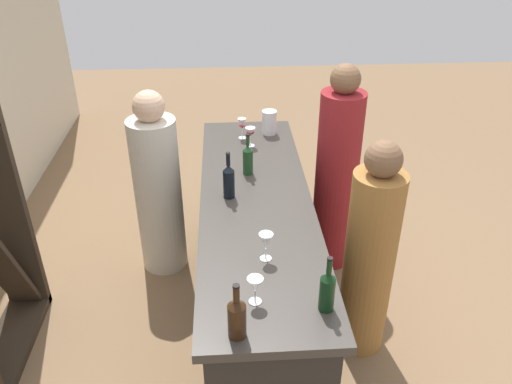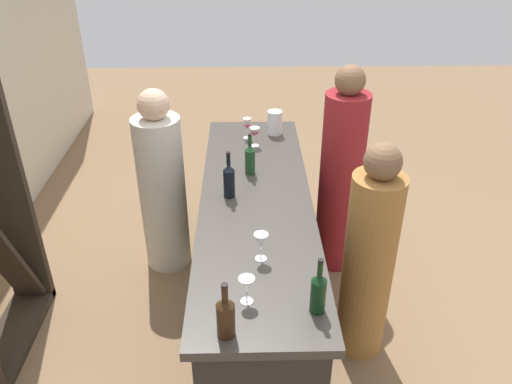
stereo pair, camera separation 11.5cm
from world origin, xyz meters
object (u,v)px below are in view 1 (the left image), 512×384
(person_left_guest, at_px, (369,259))
(wine_bottle_second_right_olive_green, at_px, (248,159))
(wine_glass_far_left, at_px, (255,285))
(wine_glass_near_right, at_px, (242,125))
(wine_bottle_second_left_dark_green, at_px, (327,290))
(water_pitcher, at_px, (269,122))
(wine_bottle_leftmost_amber_brown, at_px, (237,317))
(wine_glass_near_left, at_px, (266,242))
(wine_glass_near_center, at_px, (250,133))
(person_right_guest, at_px, (158,191))
(person_center_guest, at_px, (337,177))
(wine_bottle_center_near_black, at_px, (229,180))

(person_left_guest, bearing_deg, wine_bottle_second_right_olive_green, -48.64)
(wine_glass_far_left, height_order, person_left_guest, person_left_guest)
(wine_glass_near_right, bearing_deg, wine_bottle_second_left_dark_green, -170.92)
(wine_glass_near_right, height_order, water_pitcher, water_pitcher)
(wine_glass_near_right, bearing_deg, wine_bottle_leftmost_amber_brown, 176.99)
(wine_glass_near_left, relative_size, wine_glass_near_right, 0.97)
(wine_glass_near_center, bearing_deg, person_right_guest, 98.02)
(wine_glass_far_left, xyz_separation_m, person_center_guest, (1.55, -0.72, -0.32))
(person_left_guest, relative_size, person_right_guest, 1.01)
(wine_bottle_center_near_black, bearing_deg, wine_bottle_second_left_dark_green, -157.62)
(wine_bottle_center_near_black, xyz_separation_m, wine_glass_far_left, (-0.96, -0.10, -0.02))
(wine_bottle_center_near_black, height_order, wine_glass_near_center, wine_bottle_center_near_black)
(wine_bottle_center_near_black, relative_size, wine_glass_near_right, 1.90)
(wine_bottle_second_left_dark_green, height_order, water_pitcher, wine_bottle_second_left_dark_green)
(wine_glass_far_left, relative_size, person_right_guest, 0.10)
(wine_bottle_second_left_dark_green, relative_size, wine_glass_near_left, 1.87)
(wine_bottle_center_near_black, bearing_deg, wine_glass_near_left, -164.49)
(wine_bottle_leftmost_amber_brown, relative_size, wine_bottle_center_near_black, 0.91)
(person_right_guest, bearing_deg, wine_bottle_second_left_dark_green, -61.32)
(wine_glass_near_right, height_order, person_right_guest, person_right_guest)
(wine_glass_near_left, xyz_separation_m, person_left_guest, (0.33, -0.67, -0.40))
(wine_bottle_second_left_dark_green, xyz_separation_m, wine_glass_near_right, (1.90, 0.30, 0.00))
(wine_bottle_second_right_olive_green, xyz_separation_m, person_left_guest, (-0.61, -0.71, -0.40))
(wine_bottle_second_right_olive_green, distance_m, wine_glass_near_center, 0.43)
(wine_bottle_second_right_olive_green, xyz_separation_m, person_center_guest, (0.30, -0.68, -0.33))
(person_left_guest, bearing_deg, wine_glass_near_center, -65.30)
(wine_glass_far_left, distance_m, water_pitcher, 1.92)
(wine_bottle_second_right_olive_green, bearing_deg, wine_glass_near_right, 1.49)
(wine_glass_near_left, distance_m, water_pitcher, 1.60)
(wine_bottle_center_near_black, bearing_deg, wine_bottle_second_right_olive_green, -23.97)
(water_pitcher, xyz_separation_m, person_center_guest, (-0.35, -0.48, -0.31))
(wine_bottle_center_near_black, bearing_deg, person_left_guest, -109.93)
(wine_glass_near_left, height_order, water_pitcher, water_pitcher)
(wine_glass_near_center, xyz_separation_m, person_right_guest, (-0.10, 0.71, -0.41))
(wine_bottle_second_left_dark_green, relative_size, person_right_guest, 0.20)
(wine_glass_near_right, bearing_deg, person_center_guest, -111.54)
(wine_glass_near_center, bearing_deg, wine_glass_near_right, 20.95)
(water_pitcher, xyz_separation_m, person_left_guest, (-1.26, -0.51, -0.38))
(wine_glass_near_center, xyz_separation_m, wine_glass_near_right, (0.14, 0.06, 0.01))
(wine_bottle_center_near_black, bearing_deg, water_pitcher, -19.35)
(wine_glass_near_left, relative_size, water_pitcher, 0.84)
(wine_bottle_leftmost_amber_brown, relative_size, person_left_guest, 0.19)
(wine_glass_near_right, xyz_separation_m, water_pitcher, (0.08, -0.22, -0.02))
(wine_bottle_leftmost_amber_brown, xyz_separation_m, wine_glass_far_left, (0.20, -0.09, -0.01))
(wine_bottle_second_left_dark_green, bearing_deg, wine_glass_near_right, 9.08)
(wine_bottle_second_left_dark_green, relative_size, person_left_guest, 0.20)
(wine_glass_near_left, bearing_deg, wine_glass_near_center, 0.16)
(wine_glass_near_right, bearing_deg, wine_glass_near_left, -177.76)
(wine_bottle_second_right_olive_green, height_order, person_center_guest, person_center_guest)
(wine_bottle_second_left_dark_green, height_order, wine_glass_near_right, wine_bottle_second_left_dark_green)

